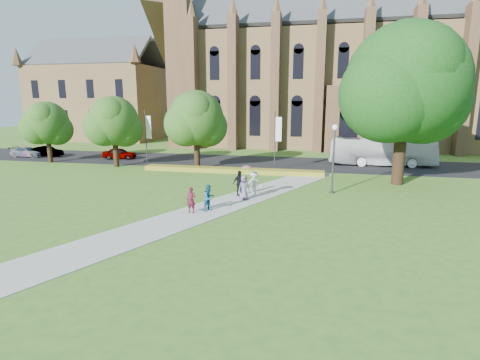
% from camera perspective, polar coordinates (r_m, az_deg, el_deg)
% --- Properties ---
extents(ground, '(160.00, 160.00, 0.00)m').
position_cam_1_polar(ground, '(24.16, -3.97, -4.72)').
color(ground, '#3C651E').
rests_on(ground, ground).
extents(road, '(160.00, 10.00, 0.02)m').
position_cam_1_polar(road, '(43.27, 3.40, 2.68)').
color(road, black).
rests_on(road, ground).
extents(footpath, '(15.58, 28.54, 0.04)m').
position_cam_1_polar(footpath, '(25.08, -3.33, -4.04)').
color(footpath, '#B2B2A8').
rests_on(footpath, ground).
extents(flower_hedge, '(18.00, 1.40, 0.45)m').
position_cam_1_polar(flower_hedge, '(37.04, -1.28, 1.49)').
color(flower_hedge, '#A98721').
rests_on(flower_hedge, ground).
extents(cathedral, '(52.60, 18.25, 28.00)m').
position_cam_1_polar(cathedral, '(62.36, 16.07, 17.01)').
color(cathedral, brown).
rests_on(cathedral, ground).
extents(building_west, '(22.00, 14.00, 18.30)m').
position_cam_1_polar(building_west, '(75.97, -20.57, 12.86)').
color(building_west, brown).
rests_on(building_west, ground).
extents(streetlamp, '(0.44, 0.44, 5.24)m').
position_cam_1_polar(streetlamp, '(28.97, 14.11, 4.38)').
color(streetlamp, '#38383D').
rests_on(streetlamp, ground).
extents(large_tree, '(9.60, 9.60, 13.20)m').
position_cam_1_polar(large_tree, '(33.89, 23.92, 13.37)').
color(large_tree, '#332114').
rests_on(large_tree, ground).
extents(street_tree_0, '(5.20, 5.20, 7.50)m').
position_cam_1_polar(street_tree_0, '(42.18, -18.69, 8.50)').
color(street_tree_0, '#332114').
rests_on(street_tree_0, ground).
extents(street_tree_1, '(5.60, 5.60, 8.05)m').
position_cam_1_polar(street_tree_1, '(38.83, -6.69, 9.32)').
color(street_tree_1, '#332114').
rests_on(street_tree_1, ground).
extents(street_tree_2, '(4.80, 4.80, 6.95)m').
position_cam_1_polar(street_tree_2, '(48.19, -27.37, 7.73)').
color(street_tree_2, '#332114').
rests_on(street_tree_2, ground).
extents(banner_pole_0, '(0.70, 0.10, 6.00)m').
position_cam_1_polar(banner_pole_0, '(37.84, 5.51, 6.50)').
color(banner_pole_0, '#38383D').
rests_on(banner_pole_0, ground).
extents(banner_pole_1, '(0.70, 0.10, 6.00)m').
position_cam_1_polar(banner_pole_1, '(41.85, -14.02, 6.71)').
color(banner_pole_1, '#38383D').
rests_on(banner_pole_1, ground).
extents(tour_coach, '(11.22, 2.91, 3.11)m').
position_cam_1_polar(tour_coach, '(43.75, 20.76, 4.11)').
color(tour_coach, silver).
rests_on(tour_coach, road).
extents(car_0, '(4.19, 2.29, 1.35)m').
position_cam_1_polar(car_0, '(48.11, -17.89, 3.88)').
color(car_0, gray).
rests_on(car_0, road).
extents(car_1, '(4.07, 1.56, 1.32)m').
position_cam_1_polar(car_1, '(53.60, -27.39, 3.87)').
color(car_1, gray).
rests_on(car_1, road).
extents(car_2, '(4.27, 1.75, 1.24)m').
position_cam_1_polar(car_2, '(54.68, -29.66, 3.73)').
color(car_2, gray).
rests_on(car_2, road).
extents(pedestrian_0, '(0.61, 0.41, 1.63)m').
position_cam_1_polar(pedestrian_0, '(23.57, -7.46, -3.06)').
color(pedestrian_0, '#4E1223').
rests_on(pedestrian_0, footpath).
extents(pedestrian_1, '(0.99, 1.05, 1.71)m').
position_cam_1_polar(pedestrian_1, '(23.85, -4.75, -2.72)').
color(pedestrian_1, '#195280').
rests_on(pedestrian_1, footpath).
extents(pedestrian_2, '(1.35, 1.00, 1.86)m').
position_cam_1_polar(pedestrian_2, '(27.47, 2.17, -0.58)').
color(pedestrian_2, '#BBBBBB').
rests_on(pedestrian_2, footpath).
extents(pedestrian_3, '(1.12, 1.10, 1.88)m').
position_cam_1_polar(pedestrian_3, '(27.62, -0.11, -0.48)').
color(pedestrian_3, black).
rests_on(pedestrian_3, footpath).
extents(pedestrian_4, '(1.01, 0.96, 1.74)m').
position_cam_1_polar(pedestrian_4, '(26.54, 0.62, -1.16)').
color(pedestrian_4, slate).
rests_on(pedestrian_4, footpath).
extents(parasol, '(0.85, 0.85, 0.63)m').
position_cam_1_polar(parasol, '(26.36, 1.05, 1.38)').
color(parasol, '#C2899A').
rests_on(parasol, pedestrian_4).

